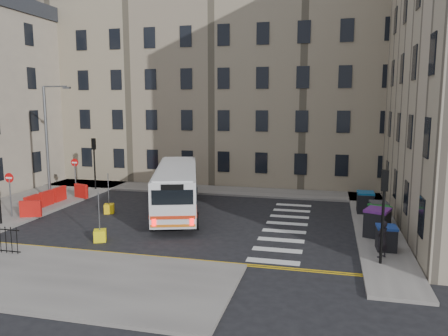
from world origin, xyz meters
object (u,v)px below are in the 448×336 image
at_px(bus, 177,187).
at_px(wheelie_bin_c, 379,215).
at_px(wheelie_bin_d, 379,212).
at_px(bollard_chevron, 100,236).
at_px(pedestrian, 382,239).
at_px(wheelie_bin_e, 365,202).
at_px(wheelie_bin_a, 386,238).
at_px(bollard_yellow, 109,209).
at_px(wheelie_bin_b, 377,222).
at_px(streetlamp, 47,142).

bearing_deg(bus, wheelie_bin_c, -20.44).
distance_m(wheelie_bin_d, bollard_chevron, 15.65).
bearing_deg(pedestrian, wheelie_bin_e, -132.74).
relative_size(wheelie_bin_a, wheelie_bin_e, 0.87).
height_order(wheelie_bin_a, wheelie_bin_c, wheelie_bin_c).
bearing_deg(wheelie_bin_d, wheelie_bin_c, -98.79).
height_order(wheelie_bin_c, bollard_yellow, wheelie_bin_c).
height_order(wheelie_bin_b, bollard_yellow, wheelie_bin_b).
bearing_deg(bollard_chevron, streetlamp, 137.99).
bearing_deg(streetlamp, bollard_yellow, -18.19).
bearing_deg(wheelie_bin_c, streetlamp, 152.81).
bearing_deg(bollard_chevron, wheelie_bin_c, 22.56).
xyz_separation_m(wheelie_bin_b, wheelie_bin_d, (0.36, 2.81, -0.12)).
xyz_separation_m(bus, pedestrian, (11.88, -5.98, -0.70)).
relative_size(bus, pedestrian, 6.46).
bearing_deg(wheelie_bin_d, wheelie_bin_b, -103.55).
height_order(streetlamp, wheelie_bin_c, streetlamp).
bearing_deg(wheelie_bin_c, wheelie_bin_a, -115.35).
bearing_deg(wheelie_bin_e, bus, -168.34).
height_order(wheelie_bin_a, bollard_chevron, wheelie_bin_a).
bearing_deg(bollard_yellow, streetlamp, 161.81).
relative_size(wheelie_bin_c, bollard_chevron, 2.26).
distance_m(wheelie_bin_c, pedestrian, 5.41).
relative_size(wheelie_bin_d, bollard_chevron, 2.03).
distance_m(wheelie_bin_b, bollard_yellow, 16.28).
bearing_deg(wheelie_bin_c, bus, 153.47).
xyz_separation_m(wheelie_bin_a, wheelie_bin_c, (0.12, 4.24, 0.02)).
relative_size(streetlamp, wheelie_bin_c, 6.00).
xyz_separation_m(wheelie_bin_c, wheelie_bin_e, (-0.55, 2.97, 0.07)).
bearing_deg(wheelie_bin_b, bollard_chevron, -144.05).
bearing_deg(wheelie_bin_b, wheelie_bin_c, 101.78).
xyz_separation_m(wheelie_bin_c, bollard_yellow, (-16.52, -0.53, -0.45)).
relative_size(wheelie_bin_e, pedestrian, 0.78).
xyz_separation_m(wheelie_bin_c, wheelie_bin_d, (0.03, 0.72, 0.02)).
bearing_deg(wheelie_bin_c, bollard_yellow, 158.06).
relative_size(bus, bollard_chevron, 18.36).
distance_m(streetlamp, wheelie_bin_d, 22.48).
xyz_separation_m(wheelie_bin_d, bollard_yellow, (-16.55, -1.24, -0.47)).
height_order(pedestrian, bollard_chevron, pedestrian).
bearing_deg(wheelie_bin_a, wheelie_bin_d, 86.14).
bearing_deg(bollard_yellow, wheelie_bin_c, 1.83).
relative_size(wheelie_bin_e, bollard_yellow, 2.21).
xyz_separation_m(streetlamp, bollard_yellow, (5.63, -1.85, -4.04)).
distance_m(pedestrian, bollard_chevron, 13.75).
relative_size(wheelie_bin_a, bollard_yellow, 1.92).
distance_m(wheelie_bin_d, wheelie_bin_e, 2.33).
relative_size(wheelie_bin_a, pedestrian, 0.68).
relative_size(wheelie_bin_a, wheelie_bin_c, 0.85).
bearing_deg(wheelie_bin_d, pedestrian, -100.67).
relative_size(bus, wheelie_bin_a, 9.55).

